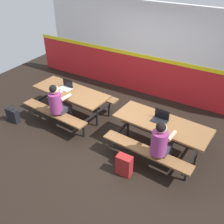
{
  "coord_description": "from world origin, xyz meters",
  "views": [
    {
      "loc": [
        2.5,
        -4.14,
        3.78
      ],
      "look_at": [
        0.0,
        0.07,
        0.55
      ],
      "focal_mm": 40.97,
      "sensor_mm": 36.0,
      "label": 1
    }
  ],
  "objects_px": {
    "student_nearer": "(58,103)",
    "backpack_dark": "(124,165)",
    "picnic_table_right": "(161,129)",
    "laptop_silver": "(66,87)",
    "laptop_dark": "(160,118)",
    "picnic_table_left": "(71,97)",
    "student_further": "(161,142)",
    "tote_bag_bright": "(13,115)"
  },
  "relations": [
    {
      "from": "student_nearer",
      "to": "backpack_dark",
      "type": "relative_size",
      "value": 2.74
    },
    {
      "from": "student_further",
      "to": "laptop_silver",
      "type": "bearing_deg",
      "value": 165.63
    },
    {
      "from": "laptop_silver",
      "to": "tote_bag_bright",
      "type": "distance_m",
      "value": 1.52
    },
    {
      "from": "student_nearer",
      "to": "student_further",
      "type": "distance_m",
      "value": 2.57
    },
    {
      "from": "student_further",
      "to": "laptop_dark",
      "type": "distance_m",
      "value": 0.68
    },
    {
      "from": "backpack_dark",
      "to": "tote_bag_bright",
      "type": "distance_m",
      "value": 3.25
    },
    {
      "from": "backpack_dark",
      "to": "tote_bag_bright",
      "type": "relative_size",
      "value": 1.02
    },
    {
      "from": "laptop_dark",
      "to": "tote_bag_bright",
      "type": "bearing_deg",
      "value": -165.36
    },
    {
      "from": "backpack_dark",
      "to": "tote_bag_bright",
      "type": "height_order",
      "value": "backpack_dark"
    },
    {
      "from": "picnic_table_left",
      "to": "student_further",
      "type": "bearing_deg",
      "value": -14.27
    },
    {
      "from": "picnic_table_right",
      "to": "laptop_silver",
      "type": "relative_size",
      "value": 6.01
    },
    {
      "from": "picnic_table_left",
      "to": "picnic_table_right",
      "type": "relative_size",
      "value": 1.0
    },
    {
      "from": "picnic_table_left",
      "to": "tote_bag_bright",
      "type": "height_order",
      "value": "picnic_table_left"
    },
    {
      "from": "laptop_dark",
      "to": "backpack_dark",
      "type": "bearing_deg",
      "value": -104.11
    },
    {
      "from": "picnic_table_left",
      "to": "backpack_dark",
      "type": "relative_size",
      "value": 4.58
    },
    {
      "from": "picnic_table_left",
      "to": "picnic_table_right",
      "type": "distance_m",
      "value": 2.44
    },
    {
      "from": "laptop_silver",
      "to": "laptop_dark",
      "type": "bearing_deg",
      "value": -2.41
    },
    {
      "from": "student_further",
      "to": "picnic_table_right",
      "type": "bearing_deg",
      "value": 109.38
    },
    {
      "from": "laptop_silver",
      "to": "tote_bag_bright",
      "type": "height_order",
      "value": "laptop_silver"
    },
    {
      "from": "picnic_table_right",
      "to": "laptop_silver",
      "type": "distance_m",
      "value": 2.63
    },
    {
      "from": "tote_bag_bright",
      "to": "laptop_dark",
      "type": "bearing_deg",
      "value": 14.64
    },
    {
      "from": "picnic_table_right",
      "to": "backpack_dark",
      "type": "bearing_deg",
      "value": -108.12
    },
    {
      "from": "student_further",
      "to": "tote_bag_bright",
      "type": "relative_size",
      "value": 2.81
    },
    {
      "from": "student_nearer",
      "to": "backpack_dark",
      "type": "xyz_separation_m",
      "value": [
        2.04,
        -0.53,
        -0.49
      ]
    },
    {
      "from": "picnic_table_right",
      "to": "student_further",
      "type": "relative_size",
      "value": 1.67
    },
    {
      "from": "student_nearer",
      "to": "laptop_dark",
      "type": "relative_size",
      "value": 3.6
    },
    {
      "from": "picnic_table_left",
      "to": "student_nearer",
      "type": "xyz_separation_m",
      "value": [
        0.08,
        -0.56,
        0.13
      ]
    },
    {
      "from": "student_nearer",
      "to": "laptop_silver",
      "type": "bearing_deg",
      "value": 112.85
    },
    {
      "from": "backpack_dark",
      "to": "student_further",
      "type": "bearing_deg",
      "value": 38.5
    },
    {
      "from": "laptop_silver",
      "to": "student_further",
      "type": "bearing_deg",
      "value": -14.37
    },
    {
      "from": "student_nearer",
      "to": "laptop_dark",
      "type": "bearing_deg",
      "value": 12.46
    },
    {
      "from": "student_nearer",
      "to": "laptop_silver",
      "type": "xyz_separation_m",
      "value": [
        -0.26,
        0.61,
        0.08
      ]
    },
    {
      "from": "laptop_dark",
      "to": "student_further",
      "type": "bearing_deg",
      "value": -66.6
    },
    {
      "from": "student_nearer",
      "to": "backpack_dark",
      "type": "distance_m",
      "value": 2.16
    },
    {
      "from": "picnic_table_left",
      "to": "laptop_dark",
      "type": "distance_m",
      "value": 2.39
    },
    {
      "from": "laptop_dark",
      "to": "tote_bag_bright",
      "type": "xyz_separation_m",
      "value": [
        -3.51,
        -0.92,
        -0.59
      ]
    },
    {
      "from": "picnic_table_left",
      "to": "student_nearer",
      "type": "relative_size",
      "value": 1.67
    },
    {
      "from": "backpack_dark",
      "to": "laptop_dark",
      "type": "bearing_deg",
      "value": 75.89
    },
    {
      "from": "student_nearer",
      "to": "student_further",
      "type": "xyz_separation_m",
      "value": [
        2.56,
        -0.11,
        0.0
      ]
    },
    {
      "from": "picnic_table_right",
      "to": "laptop_dark",
      "type": "relative_size",
      "value": 6.01
    },
    {
      "from": "picnic_table_right",
      "to": "laptop_dark",
      "type": "height_order",
      "value": "laptop_dark"
    },
    {
      "from": "picnic_table_left",
      "to": "picnic_table_right",
      "type": "bearing_deg",
      "value": -2.33
    }
  ]
}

